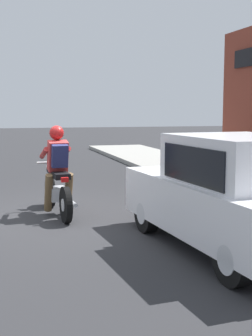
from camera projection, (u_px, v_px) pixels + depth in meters
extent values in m
plane|color=#2B2B2D|center=(49.00, 216.00, 8.40)|extent=(80.00, 80.00, 0.00)
cube|color=#9E9B93|center=(215.00, 178.00, 12.52)|extent=(2.60, 22.00, 0.14)
cylinder|color=black|center=(50.00, 191.00, 9.16)|extent=(0.15, 0.63, 0.62)
cylinder|color=silver|center=(50.00, 191.00, 9.16)|extent=(0.14, 0.23, 0.22)
cylinder|color=black|center=(66.00, 205.00, 7.85)|extent=(0.15, 0.63, 0.62)
cylinder|color=silver|center=(66.00, 205.00, 7.85)|extent=(0.14, 0.23, 0.22)
cube|color=silver|center=(58.00, 194.00, 8.45)|extent=(0.31, 0.42, 0.24)
ellipsoid|color=black|center=(55.00, 170.00, 8.63)|extent=(0.34, 0.54, 0.24)
cube|color=black|center=(60.00, 175.00, 8.19)|extent=(0.30, 0.58, 0.10)
cylinder|color=silver|center=(51.00, 176.00, 9.03)|extent=(0.10, 0.33, 0.68)
cylinder|color=silver|center=(52.00, 162.00, 8.88)|extent=(0.56, 0.08, 0.04)
sphere|color=silver|center=(50.00, 167.00, 9.05)|extent=(0.16, 0.16, 0.16)
cylinder|color=silver|center=(72.00, 203.00, 8.14)|extent=(0.12, 0.55, 0.08)
cube|color=red|center=(65.00, 180.00, 7.85)|extent=(0.12, 0.07, 0.08)
cylinder|color=brown|center=(49.00, 193.00, 8.32)|extent=(0.17, 0.36, 0.71)
cylinder|color=brown|center=(68.00, 192.00, 8.44)|extent=(0.17, 0.36, 0.71)
cube|color=#B23333|center=(58.00, 156.00, 8.32)|extent=(0.36, 0.35, 0.57)
cylinder|color=#B23333|center=(44.00, 153.00, 8.47)|extent=(0.13, 0.52, 0.26)
cylinder|color=#B23333|center=(66.00, 152.00, 8.60)|extent=(0.13, 0.52, 0.26)
sphere|color=#A51919|center=(57.00, 133.00, 8.32)|extent=(0.26, 0.26, 0.26)
cube|color=navy|center=(60.00, 156.00, 8.17)|extent=(0.30, 0.26, 0.42)
cylinder|color=black|center=(146.00, 213.00, 7.27)|extent=(0.23, 0.61, 0.60)
cylinder|color=silver|center=(146.00, 213.00, 7.27)|extent=(0.23, 0.35, 0.33)
cylinder|color=black|center=(226.00, 207.00, 7.77)|extent=(0.23, 0.61, 0.60)
cylinder|color=silver|center=(226.00, 207.00, 7.77)|extent=(0.23, 0.35, 0.33)
cylinder|color=black|center=(233.00, 259.00, 5.04)|extent=(0.23, 0.61, 0.60)
cylinder|color=silver|center=(233.00, 259.00, 5.04)|extent=(0.23, 0.35, 0.33)
cube|color=silver|center=(229.00, 206.00, 6.37)|extent=(1.95, 3.83, 0.70)
cube|color=silver|center=(241.00, 161.00, 6.05)|extent=(1.60, 2.02, 0.66)
cube|color=black|center=(207.00, 158.00, 6.87)|extent=(1.35, 0.46, 0.51)
cube|color=black|center=(192.00, 165.00, 5.81)|extent=(0.16, 1.52, 0.46)
cube|color=silver|center=(143.00, 180.00, 7.91)|extent=(0.24, 0.06, 0.14)
cube|color=silver|center=(196.00, 177.00, 8.26)|extent=(0.24, 0.06, 0.14)
cube|color=#28282B|center=(171.00, 200.00, 8.10)|extent=(1.61, 0.26, 0.20)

